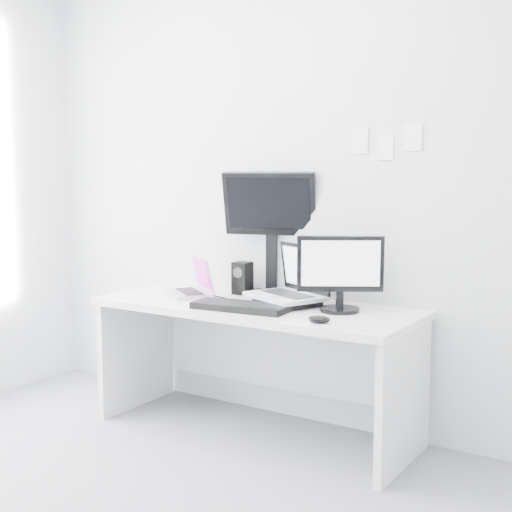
# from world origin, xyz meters

# --- Properties ---
(back_wall) EXTENTS (3.60, 0.00, 3.60)m
(back_wall) POSITION_xyz_m (0.00, 1.60, 1.35)
(back_wall) COLOR silver
(back_wall) RESTS_ON ground
(desk) EXTENTS (1.80, 0.70, 0.73)m
(desk) POSITION_xyz_m (0.00, 1.25, 0.36)
(desk) COLOR white
(desk) RESTS_ON ground
(macbook) EXTENTS (0.40, 0.38, 0.24)m
(macbook) POSITION_xyz_m (-0.49, 1.27, 0.85)
(macbook) COLOR #B3B3B8
(macbook) RESTS_ON desk
(speaker) EXTENTS (0.12, 0.12, 0.19)m
(speaker) POSITION_xyz_m (-0.23, 1.48, 0.83)
(speaker) COLOR black
(speaker) RESTS_ON desk
(dell_laptop) EXTENTS (0.50, 0.45, 0.34)m
(dell_laptop) POSITION_xyz_m (0.14, 1.33, 0.90)
(dell_laptop) COLOR silver
(dell_laptop) RESTS_ON desk
(rear_monitor) EXTENTS (0.58, 0.34, 0.74)m
(rear_monitor) POSITION_xyz_m (-0.09, 1.56, 1.10)
(rear_monitor) COLOR black
(rear_monitor) RESTS_ON desk
(samsung_monitor) EXTENTS (0.49, 0.41, 0.41)m
(samsung_monitor) POSITION_xyz_m (0.48, 1.32, 0.94)
(samsung_monitor) COLOR black
(samsung_monitor) RESTS_ON desk
(keyboard) EXTENTS (0.53, 0.23, 0.03)m
(keyboard) POSITION_xyz_m (0.02, 1.07, 0.75)
(keyboard) COLOR black
(keyboard) RESTS_ON desk
(mouse) EXTENTS (0.13, 0.10, 0.04)m
(mouse) POSITION_xyz_m (0.52, 1.02, 0.75)
(mouse) COLOR black
(mouse) RESTS_ON desk
(wall_note_0) EXTENTS (0.10, 0.00, 0.14)m
(wall_note_0) POSITION_xyz_m (0.45, 1.59, 1.62)
(wall_note_0) COLOR white
(wall_note_0) RESTS_ON back_wall
(wall_note_1) EXTENTS (0.09, 0.00, 0.13)m
(wall_note_1) POSITION_xyz_m (0.60, 1.59, 1.58)
(wall_note_1) COLOR white
(wall_note_1) RESTS_ON back_wall
(wall_note_2) EXTENTS (0.10, 0.00, 0.14)m
(wall_note_2) POSITION_xyz_m (0.75, 1.59, 1.63)
(wall_note_2) COLOR white
(wall_note_2) RESTS_ON back_wall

